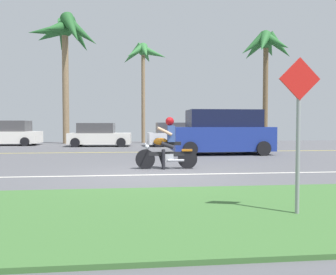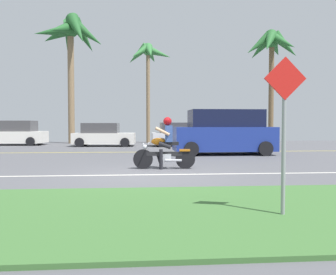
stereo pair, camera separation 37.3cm
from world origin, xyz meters
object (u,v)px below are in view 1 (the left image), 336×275
Objects in this scene: palm_tree_2 at (143,58)px; parked_car_1 at (99,135)px; parked_car_0 at (5,134)px; suv_nearby at (222,133)px; motorcyclist at (167,147)px; palm_tree_0 at (65,37)px; parked_car_2 at (176,135)px; palm_tree_1 at (266,50)px; street_sign at (299,120)px.

parked_car_1 is at bearing -127.82° from palm_tree_2.
palm_tree_2 reaches higher than parked_car_0.
palm_tree_2 is at bearing 108.49° from suv_nearby.
motorcyclist is 17.00m from palm_tree_0.
parked_car_0 reaches higher than parked_car_1.
parked_car_1 is at bearing 134.77° from suv_nearby.
suv_nearby is 14.63m from parked_car_0.
parked_car_0 is 11.17m from parked_car_2.
motorcyclist is at bearing -122.13° from palm_tree_1.
motorcyclist is 15.71m from parked_car_0.
motorcyclist is at bearing -53.63° from parked_car_0.
parked_car_0 is at bearing -166.82° from palm_tree_2.
parked_car_1 is at bearing -165.22° from palm_tree_1.
motorcyclist is 5.85m from street_sign.
parked_car_2 is 0.51× the size of palm_tree_2.
parked_car_1 is at bearing -51.39° from palm_tree_0.
suv_nearby is at bearing 57.72° from motorcyclist.
suv_nearby is 0.64× the size of palm_tree_2.
parked_car_2 is at bearing 102.82° from suv_nearby.
parked_car_0 is 0.54× the size of palm_tree_1.
street_sign is (4.49, -16.71, 0.76)m from parked_car_1.
palm_tree_0 reaches higher than street_sign.
palm_tree_1 is (18.27, 1.61, 6.23)m from parked_car_0.
suv_nearby is at bearing -32.29° from parked_car_0.
street_sign is (-7.60, -19.90, -5.54)m from palm_tree_1.
palm_tree_2 is at bearing 3.57° from palm_tree_0.
palm_tree_2 reaches higher than motorcyclist.
palm_tree_2 is (-0.27, 14.77, 5.60)m from motorcyclist.
palm_tree_1 is (7.25, 3.48, 6.28)m from parked_car_2.
palm_tree_0 is at bearing 109.67° from street_sign.
suv_nearby is 1.04× the size of parked_car_0.
suv_nearby is at bearing -122.05° from palm_tree_1.
palm_tree_2 is at bearing 52.18° from parked_car_1.
parked_car_2 is 10.21m from palm_tree_1.
palm_tree_1 is (12.09, 3.19, 6.30)m from parked_car_1.
motorcyclist is 10.91m from parked_car_2.
motorcyclist reaches higher than parked_car_2.
parked_car_1 is 4.85m from parked_car_2.
suv_nearby is 2.01× the size of street_sign.
street_sign is (-1.69, -10.47, 0.45)m from suv_nearby.
parked_car_0 is 21.19m from street_sign.
street_sign is (1.63, -20.41, -4.84)m from palm_tree_2.
parked_car_0 reaches higher than parked_car_2.
street_sign is at bearing -99.19° from suv_nearby.
palm_tree_0 is at bearing 179.38° from palm_tree_1.
parked_car_0 is 1.21× the size of parked_car_2.
suv_nearby is 1.26× the size of parked_car_2.
motorcyclist is 11.51m from parked_car_1.
suv_nearby is at bearing -45.23° from parked_car_1.
palm_tree_1 is 22.01m from street_sign.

